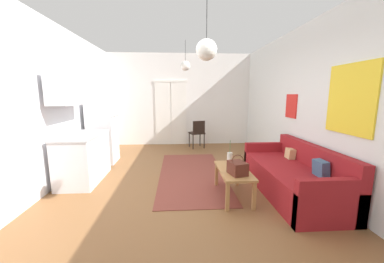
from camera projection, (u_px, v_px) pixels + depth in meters
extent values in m
cube|color=brown|center=(183.00, 196.00, 3.73)|extent=(5.08, 8.03, 0.10)
cube|color=white|center=(180.00, 100.00, 7.18)|extent=(4.68, 0.10, 2.89)
cube|color=white|center=(163.00, 114.00, 7.16)|extent=(0.49, 0.02, 2.00)
cube|color=white|center=(179.00, 114.00, 7.20)|extent=(0.49, 0.02, 2.00)
cube|color=white|center=(170.00, 81.00, 7.01)|extent=(1.07, 0.03, 0.06)
cube|color=silver|center=(323.00, 105.00, 3.63)|extent=(0.10, 7.63, 2.89)
cube|color=yellow|center=(350.00, 99.00, 2.97)|extent=(0.02, 0.84, 0.94)
cube|color=red|center=(291.00, 106.00, 4.51)|extent=(0.02, 0.40, 0.47)
cube|color=silver|center=(29.00, 106.00, 3.33)|extent=(0.10, 7.63, 2.89)
cube|color=blue|center=(61.00, 85.00, 4.14)|extent=(0.02, 0.32, 0.40)
cube|color=brown|center=(192.00, 174.00, 4.60)|extent=(1.30, 2.91, 0.01)
cube|color=maroon|center=(289.00, 180.00, 3.68)|extent=(0.90, 2.10, 0.45)
cube|color=maroon|center=(312.00, 169.00, 3.67)|extent=(0.15, 2.10, 0.81)
cube|color=maroon|center=(331.00, 204.00, 2.68)|extent=(0.90, 0.11, 0.64)
cube|color=maroon|center=(266.00, 158.00, 4.64)|extent=(0.90, 0.11, 0.64)
cube|color=#3D5B7F|center=(321.00, 169.00, 3.20)|extent=(0.14, 0.24, 0.25)
cube|color=tan|center=(290.00, 154.00, 4.11)|extent=(0.14, 0.19, 0.19)
cube|color=#A87542|center=(234.00, 170.00, 3.53)|extent=(0.46, 0.96, 0.04)
cube|color=#A87542|center=(227.00, 197.00, 3.12)|extent=(0.05, 0.05, 0.42)
cube|color=#A87542|center=(254.00, 196.00, 3.14)|extent=(0.05, 0.05, 0.42)
cube|color=#A87542|center=(217.00, 174.00, 3.99)|extent=(0.05, 0.05, 0.42)
cube|color=#A87542|center=(237.00, 174.00, 4.01)|extent=(0.05, 0.05, 0.42)
cylinder|color=beige|center=(230.00, 158.00, 3.83)|extent=(0.09, 0.09, 0.19)
cylinder|color=#477F42|center=(230.00, 146.00, 3.80)|extent=(0.01, 0.01, 0.22)
cube|color=#512319|center=(237.00, 168.00, 3.29)|extent=(0.28, 0.32, 0.19)
torus|color=#512319|center=(238.00, 161.00, 3.27)|extent=(0.18, 0.01, 0.18)
cube|color=white|center=(103.00, 130.00, 5.29)|extent=(0.58, 0.61, 1.58)
cube|color=#4C4C51|center=(114.00, 116.00, 5.26)|extent=(0.01, 0.59, 0.01)
cylinder|color=#B7BABF|center=(113.00, 109.00, 5.06)|extent=(0.02, 0.02, 0.22)
cylinder|color=#B7BABF|center=(114.00, 129.00, 5.14)|extent=(0.02, 0.02, 0.35)
cube|color=silver|center=(84.00, 159.00, 4.19)|extent=(0.62, 1.17, 0.86)
cube|color=#B7BABF|center=(82.00, 135.00, 4.12)|extent=(0.65, 1.20, 0.03)
cube|color=#999BA0|center=(81.00, 138.00, 4.07)|extent=(0.36, 0.40, 0.10)
cylinder|color=#B7BABF|center=(66.00, 130.00, 4.03)|extent=(0.02, 0.02, 0.20)
cube|color=silver|center=(69.00, 89.00, 3.97)|extent=(0.32, 1.05, 0.56)
cylinder|color=black|center=(200.00, 139.00, 7.07)|extent=(0.03, 0.03, 0.45)
cylinder|color=black|center=(189.00, 140.00, 6.95)|extent=(0.03, 0.03, 0.45)
cylinder|color=black|center=(204.00, 141.00, 6.75)|extent=(0.03, 0.03, 0.45)
cylinder|color=black|center=(193.00, 142.00, 6.63)|extent=(0.03, 0.03, 0.45)
cube|color=black|center=(197.00, 133.00, 6.81)|extent=(0.51, 0.50, 0.04)
cube|color=black|center=(199.00, 127.00, 6.61)|extent=(0.37, 0.13, 0.38)
cylinder|color=black|center=(207.00, 10.00, 2.56)|extent=(0.01, 0.01, 0.62)
sphere|color=white|center=(206.00, 50.00, 2.63)|extent=(0.25, 0.25, 0.25)
cylinder|color=black|center=(185.00, 50.00, 5.29)|extent=(0.01, 0.01, 0.48)
sphere|color=white|center=(185.00, 66.00, 5.35)|extent=(0.23, 0.23, 0.23)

